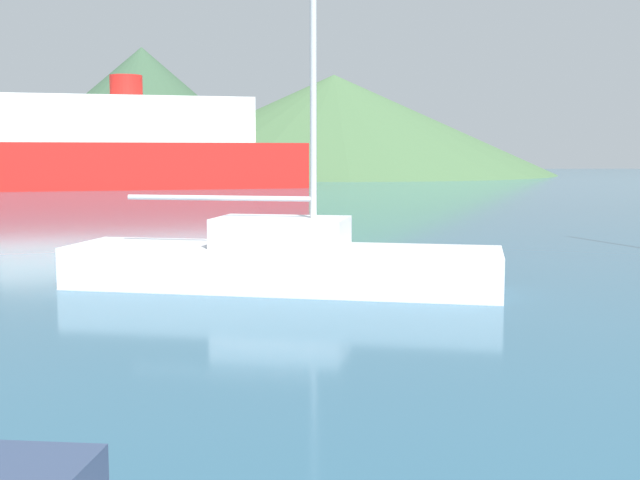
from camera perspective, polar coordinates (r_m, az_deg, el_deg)
name	(u,v)px	position (r m, az deg, el deg)	size (l,w,h in m)	color
sailboat_inner	(282,261)	(15.04, -2.73, -1.49)	(8.35, 3.82, 9.24)	silver
ferry_distant	(128,148)	(58.82, -13.51, 6.35)	(25.69, 14.32, 7.89)	red
hill_west	(143,111)	(91.34, -12.48, 8.92)	(32.30, 32.30, 13.90)	#38563D
hill_central	(334,125)	(92.21, 1.00, 8.20)	(49.58, 49.58, 11.21)	#476B42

